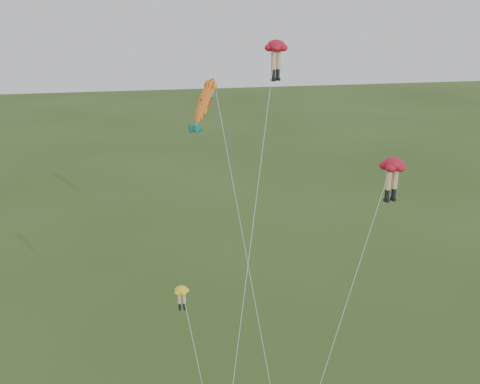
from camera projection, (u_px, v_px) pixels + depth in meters
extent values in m
ellipsoid|color=#B31227|center=(276.00, 46.00, 33.14)|extent=(2.07, 2.07, 0.74)
cylinder|color=#D6AD7E|center=(274.00, 60.00, 33.26)|extent=(0.33, 0.33, 1.13)
cylinder|color=black|center=(273.00, 74.00, 33.53)|extent=(0.26, 0.26, 0.56)
cube|color=black|center=(273.00, 80.00, 33.65)|extent=(0.35, 0.37, 0.16)
cylinder|color=#D6AD7E|center=(278.00, 60.00, 33.58)|extent=(0.33, 0.33, 1.13)
cylinder|color=black|center=(278.00, 73.00, 33.85)|extent=(0.26, 0.26, 0.56)
cube|color=black|center=(278.00, 79.00, 33.97)|extent=(0.35, 0.37, 0.16)
cylinder|color=silver|center=(251.00, 241.00, 30.73)|extent=(5.72, 11.33, 21.83)
ellipsoid|color=#B31227|center=(393.00, 164.00, 30.00)|extent=(1.81, 1.81, 0.76)
cylinder|color=#D6AD7E|center=(388.00, 180.00, 30.20)|extent=(0.34, 0.34, 1.16)
cylinder|color=black|center=(387.00, 194.00, 30.48)|extent=(0.26, 0.26, 0.58)
cube|color=black|center=(386.00, 200.00, 30.60)|extent=(0.26, 0.37, 0.17)
cylinder|color=#D6AD7E|center=(395.00, 179.00, 30.38)|extent=(0.34, 0.34, 1.16)
cylinder|color=black|center=(394.00, 193.00, 30.66)|extent=(0.26, 0.26, 0.58)
cube|color=black|center=(393.00, 199.00, 30.78)|extent=(0.26, 0.37, 0.17)
cylinder|color=silver|center=(342.00, 316.00, 28.86)|extent=(7.59, 6.07, 15.72)
ellipsoid|color=yellow|center=(181.00, 290.00, 29.42)|extent=(0.90, 0.90, 0.43)
cylinder|color=#D6AD7E|center=(179.00, 298.00, 29.56)|extent=(0.19, 0.19, 0.66)
cylinder|color=black|center=(180.00, 306.00, 29.72)|extent=(0.15, 0.15, 0.33)
cube|color=black|center=(180.00, 309.00, 29.79)|extent=(0.12, 0.20, 0.10)
cylinder|color=#D6AD7E|center=(184.00, 298.00, 29.60)|extent=(0.19, 0.19, 0.66)
cylinder|color=black|center=(184.00, 305.00, 29.76)|extent=(0.15, 0.15, 0.33)
cube|color=black|center=(185.00, 309.00, 29.83)|extent=(0.12, 0.20, 0.10)
cylinder|color=silver|center=(201.00, 376.00, 29.14)|extent=(1.43, 3.93, 9.15)
ellipsoid|color=orange|center=(205.00, 101.00, 33.87)|extent=(2.54, 2.80, 3.22)
sphere|color=orange|center=(205.00, 101.00, 33.87)|extent=(1.50, 1.55, 1.27)
cone|color=#127764|center=(205.00, 101.00, 33.87)|extent=(1.32, 1.38, 1.18)
cone|color=#127764|center=(205.00, 101.00, 33.87)|extent=(1.32, 1.38, 1.18)
cone|color=#127764|center=(205.00, 101.00, 33.87)|extent=(0.74, 0.78, 0.66)
cone|color=#127764|center=(205.00, 101.00, 33.87)|extent=(0.74, 0.78, 0.66)
cone|color=#B42413|center=(205.00, 101.00, 33.87)|extent=(0.76, 0.79, 0.66)
cylinder|color=silver|center=(241.00, 265.00, 32.03)|extent=(2.49, 10.75, 18.10)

